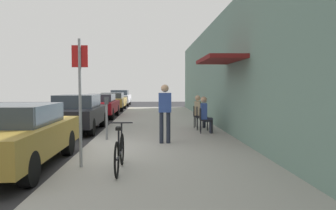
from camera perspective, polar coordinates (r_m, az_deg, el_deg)
The scene contains 17 objects.
ground_plane at distance 9.22m, azimuth -14.40°, elevation -7.96°, with size 60.00×60.00×0.00m, color #2D2D30.
sidewalk_slab at distance 10.99m, azimuth -0.62°, elevation -5.75°, with size 4.50×32.00×0.12m, color #9E9B93.
building_facade at distance 11.22m, azimuth 11.76°, elevation 5.82°, with size 1.40×32.00×4.59m.
parked_car_0 at distance 7.93m, azimuth -24.63°, elevation -4.68°, with size 1.80×4.40×1.37m.
parked_car_1 at distance 13.68m, azimuth -15.18°, elevation -1.23°, with size 1.80×4.40×1.44m.
parked_car_2 at distance 19.41m, azimuth -11.46°, elevation -0.02°, with size 1.80×4.40×1.34m.
parked_car_3 at distance 25.38m, azimuth -9.39°, elevation 0.70°, with size 1.80×4.40×1.30m.
parked_car_4 at distance 31.08m, azimuth -8.17°, elevation 1.26°, with size 1.80×4.40×1.43m.
parking_meter at distance 10.50m, azimuth -10.39°, elevation -1.67°, with size 0.12×0.10×1.32m.
street_sign at distance 7.00m, azimuth -14.71°, elevation 2.05°, with size 0.32×0.06×2.60m.
bicycle_0 at distance 6.66m, azimuth -8.23°, elevation -7.98°, with size 0.46×1.71×0.90m.
cafe_chair_0 at distance 11.94m, azimuth 6.09°, elevation -2.33°, with size 0.48×0.48×0.87m.
seated_patron_0 at distance 11.93m, azimuth 6.38°, elevation -1.41°, with size 0.45×0.39×1.29m.
cafe_chair_1 at distance 12.79m, azimuth 5.50°, elevation -1.96°, with size 0.50×0.50×0.87m.
cafe_chair_2 at distance 13.52m, azimuth 5.06°, elevation -1.68°, with size 0.54×0.54×0.87m.
seated_patron_2 at distance 13.50m, azimuth 5.32°, elevation -0.87°, with size 0.50×0.45×1.29m.
pedestrian_standing at distance 9.66m, azimuth -0.54°, elevation -0.65°, with size 0.36×0.22×1.70m.
Camera 1 is at (1.85, -8.85, 1.76)m, focal length 35.87 mm.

